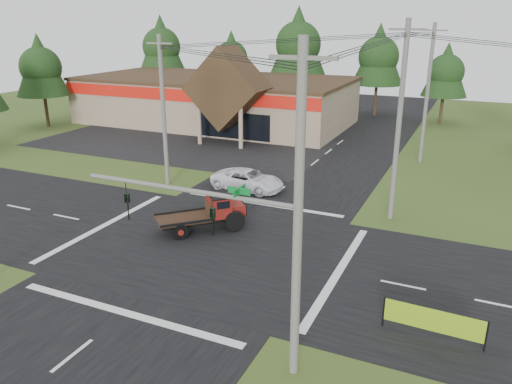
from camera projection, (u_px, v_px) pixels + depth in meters
The scene contains 19 objects.
ground at pixel (210, 246), 26.45m from camera, with size 120.00×120.00×0.00m, color #354E1C.
road_ns at pixel (210, 246), 26.44m from camera, with size 12.00×120.00×0.02m, color black.
road_ew at pixel (210, 246), 26.44m from camera, with size 120.00×12.00×0.02m, color black.
parking_apron at pixel (180, 144), 48.25m from camera, with size 28.00×14.00×0.02m, color black.
cvs_building at pixel (216, 99), 57.11m from camera, with size 30.40×18.20×9.19m.
traffic_signal_mast at pixel (248, 245), 16.28m from camera, with size 8.12×0.24×7.00m.
utility_pole_nr at pixel (298, 219), 15.22m from camera, with size 2.00×0.30×11.00m.
utility_pole_nw at pixel (163, 111), 34.69m from camera, with size 2.00×0.30×10.50m.
utility_pole_ne at pixel (399, 122), 28.29m from camera, with size 2.00×0.30×11.50m.
utility_pole_n at pixel (427, 93), 40.40m from camera, with size 2.00×0.30×11.20m.
tree_row_a at pixel (161, 45), 69.94m from camera, with size 6.72×6.72×12.12m.
tree_row_b at pixel (231, 56), 68.20m from camera, with size 5.60×5.60×10.10m.
tree_row_c at pixel (298, 42), 62.79m from camera, with size 7.28×7.28×13.13m.
tree_row_d at pixel (379, 55), 60.20m from camera, with size 6.16×6.16×11.11m.
tree_row_e at pixel (446, 70), 55.80m from camera, with size 5.04×5.04×9.09m.
tree_side_w at pixel (40, 65), 53.94m from camera, with size 5.60×5.60×10.10m.
antique_flatbed_truck at pixel (202, 213), 28.14m from camera, with size 1.92×5.02×2.10m, color #5F140D, non-canonical shape.
roadside_banner at pixel (433, 324), 18.62m from camera, with size 3.76×0.11×1.28m, color #7CA315, non-canonical shape.
white_pickup at pixel (248, 180), 35.09m from camera, with size 2.38×5.16×1.43m, color white.
Camera 1 is at (12.15, -20.90, 11.39)m, focal length 35.00 mm.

